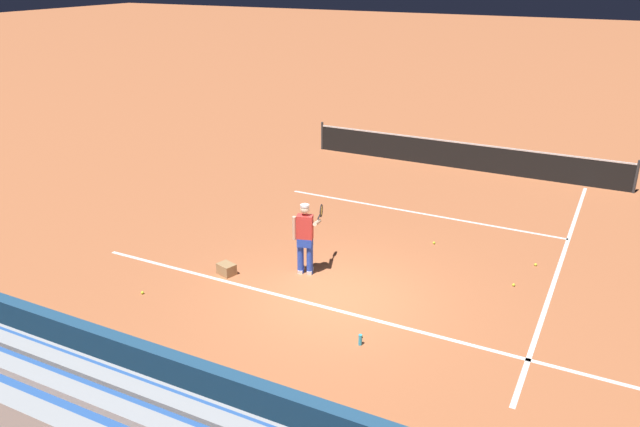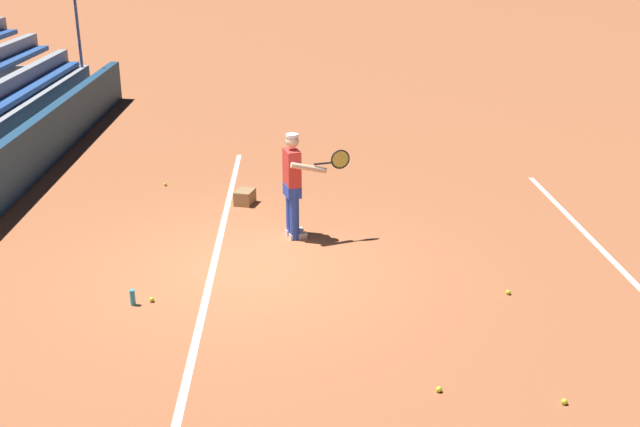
{
  "view_description": "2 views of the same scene",
  "coord_description": "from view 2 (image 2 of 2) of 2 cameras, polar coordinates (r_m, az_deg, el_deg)",
  "views": [
    {
      "loc": [
        5.04,
        -10.75,
        6.74
      ],
      "look_at": [
        -1.18,
        1.51,
        1.2
      ],
      "focal_mm": 35.0,
      "sensor_mm": 36.0,
      "label": 1
    },
    {
      "loc": [
        10.13,
        0.71,
        4.61
      ],
      "look_at": [
        -0.19,
        1.09,
        0.75
      ],
      "focal_mm": 42.0,
      "sensor_mm": 36.0,
      "label": 2
    }
  ],
  "objects": [
    {
      "name": "tennis_player",
      "position": [
        11.87,
        -2.0,
        2.23
      ],
      "size": [
        0.58,
        1.07,
        1.71
      ],
      "color": "blue",
      "rests_on": "ground"
    },
    {
      "name": "tennis_ball_near_player",
      "position": [
        10.58,
        14.16,
        -5.84
      ],
      "size": [
        0.07,
        0.07,
        0.07
      ],
      "primitive_type": "sphere",
      "color": "#CCE533",
      "rests_on": "ground"
    },
    {
      "name": "tennis_ball_on_baseline",
      "position": [
        8.34,
        9.05,
        -13.09
      ],
      "size": [
        0.07,
        0.07,
        0.07
      ],
      "primitive_type": "sphere",
      "color": "#CCE533",
      "rests_on": "ground"
    },
    {
      "name": "tennis_ball_far_left",
      "position": [
        8.45,
        18.12,
        -13.46
      ],
      "size": [
        0.07,
        0.07,
        0.07
      ],
      "primitive_type": "sphere",
      "color": "#CCE533",
      "rests_on": "ground"
    },
    {
      "name": "court_baseline_white",
      "position": [
        11.19,
        -8.15,
        -4.05
      ],
      "size": [
        12.0,
        0.1,
        0.01
      ],
      "primitive_type": "cube",
      "color": "white",
      "rests_on": "ground"
    },
    {
      "name": "water_bottle",
      "position": [
        10.25,
        -14.09,
        -6.22
      ],
      "size": [
        0.07,
        0.07,
        0.22
      ],
      "primitive_type": "cylinder",
      "color": "#33B2E5",
      "rests_on": "ground"
    },
    {
      "name": "tennis_ball_midcourt",
      "position": [
        14.94,
        -11.71,
        2.2
      ],
      "size": [
        0.07,
        0.07,
        0.07
      ],
      "primitive_type": "sphere",
      "color": "#CCE533",
      "rests_on": "ground"
    },
    {
      "name": "tennis_ball_by_box",
      "position": [
        10.31,
        -12.71,
        -6.42
      ],
      "size": [
        0.07,
        0.07,
        0.07
      ],
      "primitive_type": "sphere",
      "color": "#CCE533",
      "rests_on": "ground"
    },
    {
      "name": "court_service_line_white",
      "position": [
        12.11,
        21.41,
        -3.37
      ],
      "size": [
        8.22,
        0.1,
        0.01
      ],
      "primitive_type": "cube",
      "color": "white",
      "rests_on": "ground"
    },
    {
      "name": "ground_plane",
      "position": [
        11.15,
        -5.58,
        -4.04
      ],
      "size": [
        160.0,
        160.0,
        0.0
      ],
      "primitive_type": "plane",
      "color": "#B7663D"
    },
    {
      "name": "ball_box_cardboard",
      "position": [
        13.67,
        -5.75,
        1.26
      ],
      "size": [
        0.47,
        0.4,
        0.26
      ],
      "primitive_type": "cube",
      "rotation": [
        0.0,
        0.0,
        -0.3
      ],
      "color": "#A87F51",
      "rests_on": "ground"
    }
  ]
}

